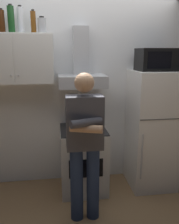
{
  "coord_description": "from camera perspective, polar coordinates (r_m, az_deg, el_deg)",
  "views": [
    {
      "loc": [
        -0.37,
        -2.66,
        1.83
      ],
      "look_at": [
        0.0,
        0.0,
        1.15
      ],
      "focal_mm": 37.8,
      "sensor_mm": 36.0,
      "label": 1
    }
  ],
  "objects": [
    {
      "name": "ground_plane",
      "position": [
        3.25,
        0.0,
        -20.06
      ],
      "size": [
        7.0,
        7.0,
        0.0
      ],
      "primitive_type": "plane",
      "color": "olive"
    },
    {
      "name": "back_wall_tiled",
      "position": [
        3.31,
        -1.42,
        5.91
      ],
      "size": [
        4.8,
        0.1,
        2.7
      ],
      "primitive_type": "cube",
      "color": "white",
      "rests_on": "ground_plane"
    },
    {
      "name": "upper_cabinet",
      "position": [
        3.07,
        -17.31,
        12.11
      ],
      "size": [
        0.9,
        0.37,
        0.6
      ],
      "color": "white"
    },
    {
      "name": "stove_oven",
      "position": [
        3.24,
        -1.51,
        -11.31
      ],
      "size": [
        0.6,
        0.62,
        0.87
      ],
      "color": "white",
      "rests_on": "ground_plane"
    },
    {
      "name": "range_hood",
      "position": [
        3.06,
        -1.92,
        9.87
      ],
      "size": [
        0.6,
        0.44,
        0.75
      ],
      "color": "#B7BABF"
    },
    {
      "name": "refrigerator",
      "position": [
        3.33,
        14.94,
        -4.26
      ],
      "size": [
        0.6,
        0.62,
        1.6
      ],
      "color": "white",
      "rests_on": "ground_plane"
    },
    {
      "name": "microwave",
      "position": [
        3.19,
        15.91,
        12.09
      ],
      "size": [
        0.48,
        0.37,
        0.28
      ],
      "color": "black",
      "rests_on": "refrigerator"
    },
    {
      "name": "person_standing",
      "position": [
        2.5,
        -1.17,
        -7.65
      ],
      "size": [
        0.38,
        0.33,
        1.64
      ],
      "color": "navy",
      "rests_on": "ground_plane"
    },
    {
      "name": "bottle_rum_dark",
      "position": [
        3.14,
        -20.51,
        19.82
      ],
      "size": [
        0.07,
        0.07,
        0.28
      ],
      "color": "#47230F",
      "rests_on": "upper_cabinet"
    },
    {
      "name": "bottle_vodka_clear",
      "position": [
        3.09,
        -16.35,
        20.56
      ],
      "size": [
        0.07,
        0.07,
        0.31
      ],
      "color": "silver",
      "rests_on": "upper_cabinet"
    },
    {
      "name": "bottle_beer_brown",
      "position": [
        3.07,
        -13.43,
        20.37
      ],
      "size": [
        0.06,
        0.06,
        0.27
      ],
      "color": "brown",
      "rests_on": "upper_cabinet"
    },
    {
      "name": "bottle_canister_steel",
      "position": [
        3.07,
        -11.42,
        19.8
      ],
      "size": [
        0.1,
        0.1,
        0.2
      ],
      "color": "#B2B5BA",
      "rests_on": "upper_cabinet"
    },
    {
      "name": "bottle_wine_green",
      "position": [
        3.09,
        -18.44,
        20.48
      ],
      "size": [
        0.08,
        0.08,
        0.32
      ],
      "color": "#19471E",
      "rests_on": "upper_cabinet"
    }
  ]
}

